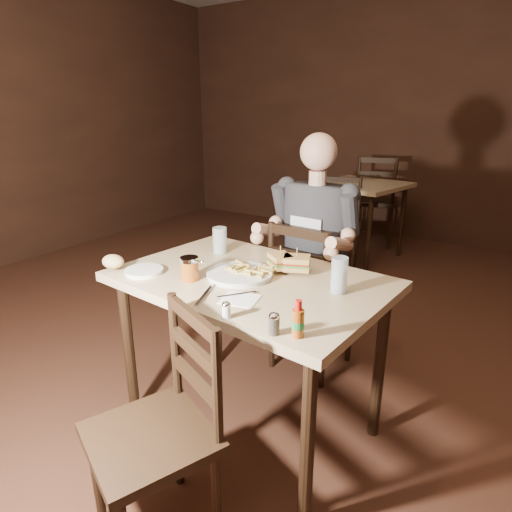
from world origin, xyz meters
The scene contains 24 objects.
room_shell centered at (0.00, 0.00, 1.40)m, with size 7.00×7.00×7.00m.
main_table centered at (0.29, -0.25, 0.68)m, with size 1.22×0.88×0.77m.
bg_table centered at (-0.17, 2.50, 0.68)m, with size 0.96×0.96×0.77m.
chair_far centered at (0.31, 0.39, 0.45)m, with size 0.41×0.45×0.89m, color black, non-canonical shape.
chair_near centered at (0.32, -0.90, 0.42)m, with size 0.39×0.42×0.84m, color black, non-canonical shape.
bg_chair_far centered at (-0.17, 3.05, 0.50)m, with size 0.46×0.50×1.00m, color black, non-canonical shape.
bg_chair_near centered at (-0.17, 1.95, 0.44)m, with size 0.40×0.44×0.87m, color black, non-canonical shape.
diner centered at (0.30, 0.35, 0.90)m, with size 0.51×0.40×0.89m, color #302E33, non-canonical shape.
dinner_plate centered at (0.25, -0.27, 0.78)m, with size 0.28×0.28×0.02m, color white.
sandwich_left centered at (0.36, -0.11, 0.83)m, with size 0.10×0.08×0.09m, color tan, non-canonical shape.
sandwich_right centered at (0.44, -0.10, 0.84)m, with size 0.11×0.09×0.10m, color tan, non-canonical shape.
fries_pile centered at (0.29, -0.23, 0.80)m, with size 0.24×0.17×0.04m, color #D5B651, non-canonical shape.
ketchup_dollop centered at (0.30, -0.18, 0.79)m, with size 0.04×0.04×0.01m, color maroon.
glass_left centered at (-0.02, -0.05, 0.84)m, with size 0.07×0.07×0.13m, color silver.
glass_right centered at (0.68, -0.20, 0.84)m, with size 0.06×0.06×0.15m, color silver.
hot_sauce centered at (0.70, -0.60, 0.83)m, with size 0.04×0.04×0.13m, color #914310, non-canonical shape.
salt_shaker centered at (0.44, -0.61, 0.80)m, with size 0.03×0.03×0.06m, color white, non-canonical shape.
pepper_shaker centered at (0.63, -0.62, 0.80)m, with size 0.04×0.04×0.07m, color #38332D, non-canonical shape.
syrup_dispenser centered at (0.10, -0.41, 0.82)m, with size 0.08×0.08×0.10m, color #914310, non-canonical shape.
napkin centered at (0.39, -0.47, 0.77)m, with size 0.14×0.13×0.00m, color white.
knife centered at (0.25, -0.51, 0.78)m, with size 0.01×0.21×0.00m, color silver.
fork centered at (0.36, -0.44, 0.78)m, with size 0.01×0.16×0.00m, color silver.
side_plate centered at (-0.13, -0.46, 0.78)m, with size 0.16×0.16×0.01m, color white.
bread_roll centered at (-0.27, -0.51, 0.81)m, with size 0.10×0.09×0.06m, color tan.
Camera 1 is at (1.23, -1.68, 1.45)m, focal length 30.00 mm.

